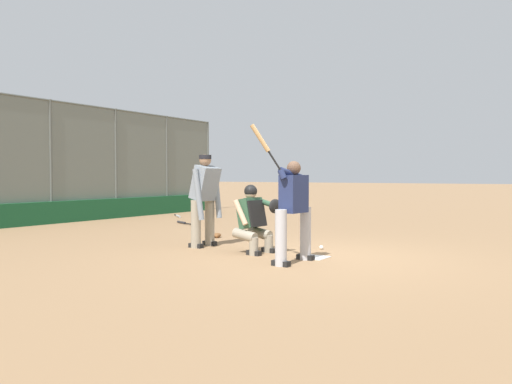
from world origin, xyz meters
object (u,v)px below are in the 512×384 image
at_px(umpire_home, 205,197).
at_px(fielding_glove_on_dirt, 216,235).
at_px(baseball_loose, 321,247).
at_px(batter_at_plate, 293,208).
at_px(catcher_behind_plate, 254,218).
at_px(spare_bat_by_padding, 178,216).
at_px(spare_bat_near_backstop, 183,223).

relative_size(umpire_home, fielding_glove_on_dirt, 6.36).
bearing_deg(baseball_loose, batter_at_plate, 9.66).
relative_size(batter_at_plate, catcher_behind_plate, 1.78).
height_order(umpire_home, spare_bat_by_padding, umpire_home).
xyz_separation_m(catcher_behind_plate, spare_bat_near_backstop, (-3.21, -4.53, -0.57)).
height_order(batter_at_plate, umpire_home, batter_at_plate).
bearing_deg(fielding_glove_on_dirt, baseball_loose, 83.39).
bearing_deg(baseball_loose, umpire_home, -65.50).
distance_m(spare_bat_near_backstop, baseball_loose, 5.75).
xyz_separation_m(catcher_behind_plate, baseball_loose, (-1.01, 0.78, -0.57)).
distance_m(catcher_behind_plate, umpire_home, 1.23).
bearing_deg(umpire_home, batter_at_plate, 74.74).
bearing_deg(batter_at_plate, catcher_behind_plate, -111.89).
distance_m(catcher_behind_plate, spare_bat_near_backstop, 5.58).
distance_m(catcher_behind_plate, spare_bat_by_padding, 7.87).
bearing_deg(baseball_loose, spare_bat_by_padding, -118.70).
xyz_separation_m(umpire_home, spare_bat_by_padding, (-4.71, -5.00, -0.89)).
relative_size(spare_bat_by_padding, fielding_glove_on_dirt, 2.63).
height_order(spare_bat_near_backstop, spare_bat_by_padding, same).
height_order(batter_at_plate, catcher_behind_plate, batter_at_plate).
relative_size(batter_at_plate, baseball_loose, 28.27).
relative_size(batter_at_plate, spare_bat_near_backstop, 2.66).
height_order(batter_at_plate, fielding_glove_on_dirt, batter_at_plate).
height_order(spare_bat_by_padding, fielding_glove_on_dirt, fielding_glove_on_dirt).
relative_size(umpire_home, spare_bat_by_padding, 2.42).
distance_m(umpire_home, baseball_loose, 2.34).
bearing_deg(fielding_glove_on_dirt, spare_bat_near_backstop, -125.32).
distance_m(batter_at_plate, spare_bat_by_padding, 9.00).
distance_m(fielding_glove_on_dirt, baseball_loose, 2.66).
bearing_deg(catcher_behind_plate, spare_bat_by_padding, -121.79).
xyz_separation_m(spare_bat_near_backstop, fielding_glove_on_dirt, (1.89, 2.67, 0.02)).
xyz_separation_m(umpire_home, spare_bat_near_backstop, (-3.10, -3.35, -0.89)).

